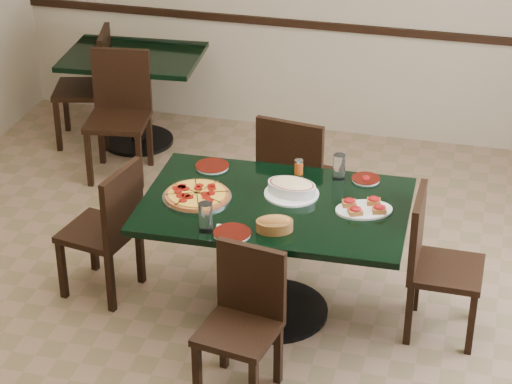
% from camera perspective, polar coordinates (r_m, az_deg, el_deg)
% --- Properties ---
extents(floor, '(5.50, 5.50, 0.00)m').
position_cam_1_polar(floor, '(5.96, -1.46, -7.26)').
color(floor, brown).
rests_on(floor, ground).
extents(room_shell, '(5.50, 5.50, 5.50)m').
position_cam_1_polar(room_shell, '(6.79, 10.91, 8.05)').
color(room_shell, white).
rests_on(room_shell, floor).
extents(main_table, '(1.52, 1.00, 0.75)m').
position_cam_1_polar(main_table, '(5.71, 1.10, -2.22)').
color(main_table, black).
rests_on(main_table, floor).
extents(back_table, '(1.09, 0.83, 0.75)m').
position_cam_1_polar(back_table, '(7.90, -6.96, 6.29)').
color(back_table, black).
rests_on(back_table, floor).
extents(chair_far, '(0.50, 0.50, 0.95)m').
position_cam_1_polar(chair_far, '(6.41, 2.26, 1.04)').
color(chair_far, black).
rests_on(chair_far, floor).
extents(chair_near, '(0.44, 0.44, 0.82)m').
position_cam_1_polar(chair_near, '(5.22, -0.70, -7.02)').
color(chair_near, black).
rests_on(chair_near, floor).
extents(chair_right, '(0.41, 0.41, 0.87)m').
position_cam_1_polar(chair_right, '(5.70, 10.10, -3.73)').
color(chair_right, black).
rests_on(chair_right, floor).
extents(chair_left, '(0.47, 0.47, 0.86)m').
position_cam_1_polar(chair_left, '(6.00, -8.37, -1.86)').
color(chair_left, black).
rests_on(chair_left, floor).
extents(back_chair_near, '(0.50, 0.50, 0.93)m').
position_cam_1_polar(back_chair_near, '(7.46, -7.79, 4.86)').
color(back_chair_near, black).
rests_on(back_chair_near, floor).
extents(back_chair_left, '(0.52, 0.52, 0.92)m').
position_cam_1_polar(back_chair_left, '(7.98, -9.30, 6.30)').
color(back_chair_left, black).
rests_on(back_chair_left, floor).
extents(pepperoni_pizza, '(0.40, 0.40, 0.04)m').
position_cam_1_polar(pepperoni_pizza, '(5.67, -3.39, -0.18)').
color(pepperoni_pizza, '#AAABB1').
rests_on(pepperoni_pizza, main_table).
extents(lasagna_casserole, '(0.31, 0.31, 0.09)m').
position_cam_1_polar(lasagna_casserole, '(5.68, 2.05, 0.26)').
color(lasagna_casserole, silver).
rests_on(lasagna_casserole, main_table).
extents(bread_basket, '(0.23, 0.19, 0.09)m').
position_cam_1_polar(bread_basket, '(5.33, 1.07, -1.84)').
color(bread_basket, brown).
rests_on(bread_basket, main_table).
extents(bruschetta_platter, '(0.38, 0.32, 0.05)m').
position_cam_1_polar(bruschetta_platter, '(5.56, 6.19, -0.88)').
color(bruschetta_platter, silver).
rests_on(bruschetta_platter, main_table).
extents(side_plate_near, '(0.20, 0.20, 0.02)m').
position_cam_1_polar(side_plate_near, '(5.31, -1.37, -2.37)').
color(side_plate_near, silver).
rests_on(side_plate_near, main_table).
extents(side_plate_far_r, '(0.17, 0.17, 0.03)m').
position_cam_1_polar(side_plate_far_r, '(5.89, 6.29, 0.75)').
color(side_plate_far_r, silver).
rests_on(side_plate_far_r, main_table).
extents(side_plate_far_l, '(0.20, 0.20, 0.02)m').
position_cam_1_polar(side_plate_far_l, '(6.01, -2.52, 1.49)').
color(side_plate_far_l, silver).
rests_on(side_plate_far_l, main_table).
extents(napkin_setting, '(0.17, 0.17, 0.01)m').
position_cam_1_polar(napkin_setting, '(5.34, -1.53, -2.28)').
color(napkin_setting, white).
rests_on(napkin_setting, main_table).
extents(water_glass_a, '(0.07, 0.07, 0.15)m').
position_cam_1_polar(water_glass_a, '(5.86, 4.77, 1.45)').
color(water_glass_a, white).
rests_on(water_glass_a, main_table).
extents(water_glass_b, '(0.08, 0.08, 0.16)m').
position_cam_1_polar(water_glass_b, '(5.32, -2.90, -1.44)').
color(water_glass_b, white).
rests_on(water_glass_b, main_table).
extents(pepper_shaker, '(0.05, 0.05, 0.09)m').
position_cam_1_polar(pepper_shaker, '(5.92, 2.46, 1.46)').
color(pepper_shaker, '#BC4A14').
rests_on(pepper_shaker, main_table).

